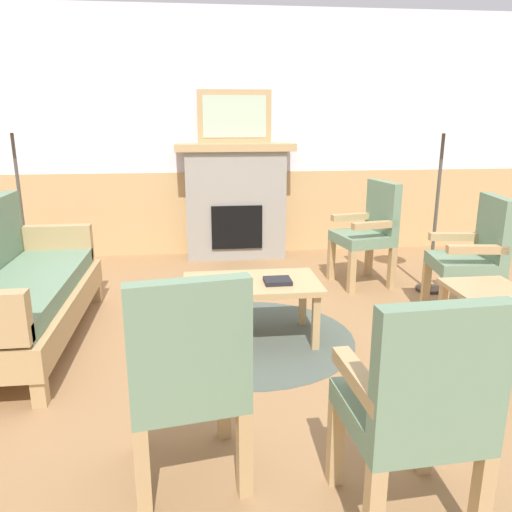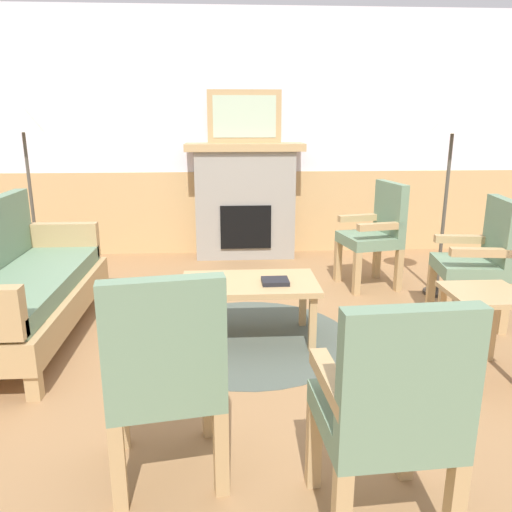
{
  "view_description": "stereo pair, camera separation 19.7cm",
  "coord_description": "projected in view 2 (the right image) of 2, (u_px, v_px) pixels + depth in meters",
  "views": [
    {
      "loc": [
        -0.43,
        -3.29,
        1.56
      ],
      "look_at": [
        0.0,
        0.35,
        0.55
      ],
      "focal_mm": 35.49,
      "sensor_mm": 36.0,
      "label": 1
    },
    {
      "loc": [
        -0.23,
        -3.3,
        1.56
      ],
      "look_at": [
        0.0,
        0.35,
        0.55
      ],
      "focal_mm": 35.49,
      "sensor_mm": 36.0,
      "label": 2
    }
  ],
  "objects": [
    {
      "name": "ground_plane",
      "position": [
        259.0,
        343.0,
        3.61
      ],
      "size": [
        14.0,
        14.0,
        0.0
      ],
      "primitive_type": "plane",
      "color": "#997047"
    },
    {
      "name": "wall_back",
      "position": [
        244.0,
        139.0,
        5.76
      ],
      "size": [
        7.2,
        0.14,
        2.7
      ],
      "color": "white",
      "rests_on": "ground_plane"
    },
    {
      "name": "fireplace",
      "position": [
        245.0,
        200.0,
        5.69
      ],
      "size": [
        1.3,
        0.44,
        1.28
      ],
      "color": "gray",
      "rests_on": "ground_plane"
    },
    {
      "name": "framed_picture",
      "position": [
        244.0,
        117.0,
        5.45
      ],
      "size": [
        0.8,
        0.04,
        0.56
      ],
      "color": "tan",
      "rests_on": "fireplace"
    },
    {
      "name": "couch",
      "position": [
        21.0,
        287.0,
        3.58
      ],
      "size": [
        0.7,
        1.8,
        0.98
      ],
      "color": "tan",
      "rests_on": "ground_plane"
    },
    {
      "name": "coffee_table",
      "position": [
        249.0,
        288.0,
        3.58
      ],
      "size": [
        0.96,
        0.56,
        0.44
      ],
      "color": "tan",
      "rests_on": "ground_plane"
    },
    {
      "name": "round_rug",
      "position": [
        250.0,
        338.0,
        3.69
      ],
      "size": [
        1.49,
        1.49,
        0.01
      ],
      "primitive_type": "cylinder",
      "color": "#4C564C",
      "rests_on": "ground_plane"
    },
    {
      "name": "book_on_table",
      "position": [
        275.0,
        281.0,
        3.52
      ],
      "size": [
        0.19,
        0.16,
        0.03
      ],
      "primitive_type": "cube",
      "rotation": [
        0.0,
        0.0,
        0.01
      ],
      "color": "black",
      "rests_on": "coffee_table"
    },
    {
      "name": "armchair_near_fireplace",
      "position": [
        480.0,
        256.0,
        3.84
      ],
      "size": [
        0.54,
        0.54,
        0.98
      ],
      "color": "tan",
      "rests_on": "ground_plane"
    },
    {
      "name": "armchair_by_window_left",
      "position": [
        377.0,
        230.0,
        4.72
      ],
      "size": [
        0.56,
        0.56,
        0.98
      ],
      "color": "tan",
      "rests_on": "ground_plane"
    },
    {
      "name": "armchair_front_left",
      "position": [
        391.0,
        408.0,
        1.84
      ],
      "size": [
        0.51,
        0.51,
        0.98
      ],
      "color": "tan",
      "rests_on": "ground_plane"
    },
    {
      "name": "armchair_front_center",
      "position": [
        165.0,
        369.0,
        2.12
      ],
      "size": [
        0.55,
        0.55,
        0.98
      ],
      "color": "tan",
      "rests_on": "ground_plane"
    },
    {
      "name": "side_table",
      "position": [
        484.0,
        310.0,
        3.06
      ],
      "size": [
        0.44,
        0.44,
        0.55
      ],
      "color": "tan",
      "rests_on": "ground_plane"
    },
    {
      "name": "floor_lamp_by_couch",
      "position": [
        23.0,
        129.0,
        4.54
      ],
      "size": [
        0.36,
        0.36,
        1.68
      ],
      "color": "#332D28",
      "rests_on": "ground_plane"
    },
    {
      "name": "floor_lamp_by_chairs",
      "position": [
        453.0,
        130.0,
        4.23
      ],
      "size": [
        0.36,
        0.36,
        1.68
      ],
      "color": "#332D28",
      "rests_on": "ground_plane"
    }
  ]
}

